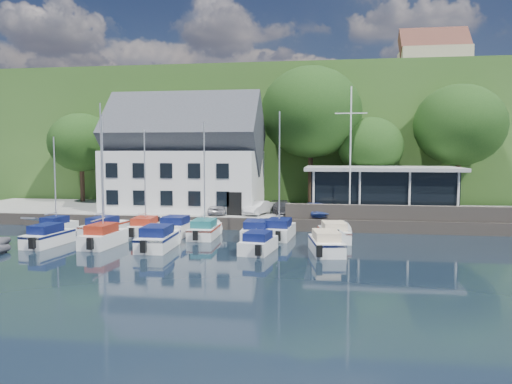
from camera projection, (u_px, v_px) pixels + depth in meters
ground at (219, 258)px, 30.14m from camera, size 180.00×180.00×0.00m
quay at (260, 214)px, 47.35m from camera, size 60.00×13.00×1.00m
quay_face at (249, 224)px, 40.94m from camera, size 60.00×0.30×1.00m
hillside at (294, 143)px, 90.60m from camera, size 160.00×75.00×16.00m
field_patch at (339, 101)px, 96.64m from camera, size 50.00×30.00×0.30m
farmhouse at (433, 62)px, 76.50m from camera, size 10.40×7.00×8.20m
harbor_building at (185, 163)px, 47.01m from camera, size 14.40×8.20×8.70m
club_pavilion at (381, 190)px, 44.03m from camera, size 13.20×7.20×4.10m
seawall at (399, 213)px, 39.47m from camera, size 18.00×0.50×1.20m
gangway at (49, 229)px, 41.46m from camera, size 1.20×6.00×1.40m
car_silver at (220, 206)px, 43.72m from camera, size 1.55×3.85×1.31m
car_white at (258, 208)px, 43.22m from camera, size 2.32×3.77×1.17m
car_dgrey at (283, 208)px, 42.90m from camera, size 2.62×4.16×1.12m
car_blue at (316, 209)px, 41.95m from camera, size 2.51×3.93×1.25m
flagpole at (350, 153)px, 40.33m from camera, size 2.56×0.20×10.65m
tree_0 at (82, 158)px, 54.16m from camera, size 7.02×7.02×9.60m
tree_1 at (165, 150)px, 53.03m from camera, size 8.26×8.26×11.29m
tree_3 at (311, 136)px, 50.52m from camera, size 10.26×10.26×14.02m
tree_4 at (370, 162)px, 49.60m from camera, size 6.49×6.49×8.87m
tree_5 at (459, 146)px, 48.41m from camera, size 8.74×8.74×11.95m
boat_r1_0 at (55, 180)px, 38.90m from camera, size 2.48×5.24×8.42m
boat_r1_1 at (103, 180)px, 38.67m from camera, size 2.95×6.61×8.54m
boat_r1_2 at (145, 181)px, 38.61m from camera, size 2.53×6.21×8.40m
boat_r1_3 at (176, 226)px, 38.45m from camera, size 2.45×5.55×1.50m
boat_r1_4 at (204, 181)px, 37.26m from camera, size 2.21×6.17×8.43m
boat_r1_5 at (256, 229)px, 37.01m from camera, size 2.23×6.02×1.39m
boat_r1_6 at (279, 179)px, 37.04m from camera, size 2.55×6.48×8.84m
boat_r1_7 at (334, 231)px, 35.99m from camera, size 2.86×5.64×1.40m
boat_r2_0 at (48, 235)px, 34.29m from camera, size 2.34×5.94×1.50m
boat_r2_1 at (102, 176)px, 33.64m from camera, size 2.23×5.89×9.54m
boat_r2_2 at (158, 237)px, 33.10m from camera, size 2.36×6.36×1.57m
boat_r2_3 at (258, 241)px, 32.08m from camera, size 2.61×5.44×1.35m
boat_r2_4 at (326, 241)px, 31.76m from camera, size 2.95×6.23×1.46m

